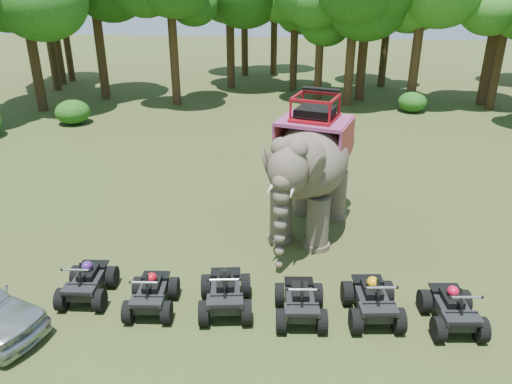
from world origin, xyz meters
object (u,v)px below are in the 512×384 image
Objects in this scene: atv_0 at (86,277)px; atv_5 at (454,304)px; elephant at (312,164)px; atv_4 at (373,295)px; atv_1 at (151,289)px; atv_2 at (225,287)px; atv_3 at (300,296)px.

atv_0 is 0.98× the size of atv_5.
elephant is 5.08m from atv_4.
atv_0 reaches higher than atv_1.
atv_2 reaches higher than atv_3.
atv_1 is at bearing 175.77° from atv_4.
elephant is 3.13× the size of atv_4.
elephant reaches higher than atv_4.
atv_3 is 1.78m from atv_4.
atv_0 is 7.31m from atv_4.
atv_2 is 1.05× the size of atv_5.
atv_5 is at bearing -36.99° from elephant.
atv_0 is at bearing -125.47° from elephant.
elephant is 3.09× the size of atv_2.
atv_2 is 3.64m from atv_4.
atv_3 is at bearing -12.28° from atv_2.
atv_1 is at bearing -112.72° from elephant.
atv_0 is 5.55m from atv_3.
atv_2 reaches higher than atv_0.
atv_5 is (1.88, -0.10, -0.03)m from atv_4.
atv_3 is at bearing -75.78° from elephant.
atv_4 is at bearing -1.94° from atv_1.
atv_5 is at bearing -4.90° from atv_0.
atv_5 reaches higher than atv_0.
atv_1 is 0.92× the size of atv_4.
atv_0 is at bearing 165.50° from atv_1.
atv_4 is 1.88m from atv_5.
atv_5 reaches higher than atv_3.
atv_2 is (3.67, -0.08, 0.04)m from atv_0.
atv_0 is 0.93× the size of atv_2.
atv_5 is at bearing -4.05° from atv_3.
atv_4 reaches higher than atv_0.
atv_4 reaches higher than atv_1.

